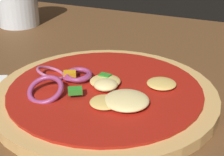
{
  "coord_description": "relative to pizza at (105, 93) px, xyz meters",
  "views": [
    {
      "loc": [
        0.1,
        -0.31,
        0.23
      ],
      "look_at": [
        -0.05,
        0.03,
        0.05
      ],
      "focal_mm": 54.84,
      "sensor_mm": 36.0,
      "label": 1
    }
  ],
  "objects": [
    {
      "name": "beer_glass",
      "position": [
        -0.29,
        0.21,
        0.04
      ],
      "size": [
        0.08,
        0.08,
        0.11
      ],
      "color": "silver",
      "rests_on": "dining_table"
    },
    {
      "name": "pizza",
      "position": [
        0.0,
        0.0,
        0.0
      ],
      "size": [
        0.27,
        0.27,
        0.03
      ],
      "color": "tan",
      "rests_on": "dining_table"
    },
    {
      "name": "dining_table",
      "position": [
        0.05,
        -0.01,
        -0.02
      ],
      "size": [
        1.29,
        0.81,
        0.03
      ],
      "color": "brown",
      "rests_on": "ground"
    }
  ]
}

